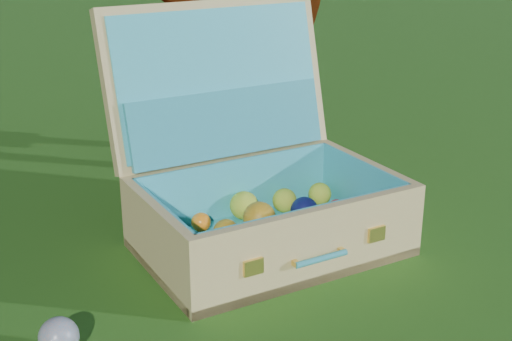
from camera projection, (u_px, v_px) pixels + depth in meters
The scene contains 3 objects.
ground at pixel (263, 277), 1.59m from camera, with size 60.00×60.00×0.00m, color #215114.
stray_ball at pixel (59, 337), 1.30m from camera, with size 0.07×0.07×0.07m, color teal.
suitcase at pixel (254, 178), 1.73m from camera, with size 0.63×0.58×0.56m.
Camera 1 is at (-0.60, -1.27, 0.78)m, focal length 50.00 mm.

